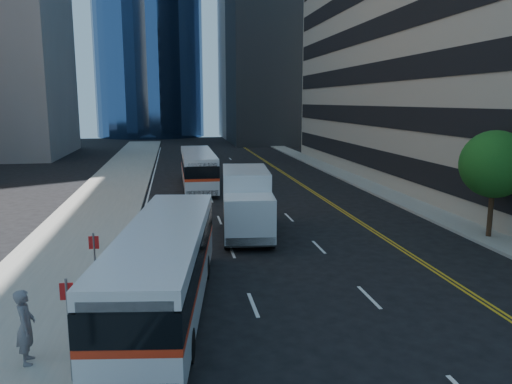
# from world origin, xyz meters

# --- Properties ---
(ground) EXTENTS (160.00, 160.00, 0.00)m
(ground) POSITION_xyz_m (0.00, 0.00, 0.00)
(ground) COLOR black
(ground) RESTS_ON ground
(sidewalk_west) EXTENTS (5.00, 90.00, 0.15)m
(sidewalk_west) POSITION_xyz_m (-10.50, 25.00, 0.07)
(sidewalk_west) COLOR gray
(sidewalk_west) RESTS_ON ground
(sidewalk_east) EXTENTS (2.00, 90.00, 0.15)m
(sidewalk_east) POSITION_xyz_m (9.00, 25.00, 0.07)
(sidewalk_east) COLOR gray
(sidewalk_east) RESTS_ON ground
(street_tree) EXTENTS (3.20, 3.20, 5.10)m
(street_tree) POSITION_xyz_m (9.00, 8.00, 3.64)
(street_tree) COLOR #332114
(street_tree) RESTS_ON sidewalk_east
(bus_front) EXTENTS (3.74, 10.93, 2.76)m
(bus_front) POSITION_xyz_m (-6.29, 2.01, 1.51)
(bus_front) COLOR silver
(bus_front) RESTS_ON ground
(bus_rear) EXTENTS (2.38, 10.74, 2.77)m
(bus_rear) POSITION_xyz_m (-4.13, 25.07, 1.51)
(bus_rear) COLOR silver
(bus_rear) RESTS_ON ground
(box_truck) EXTENTS (2.87, 6.79, 3.16)m
(box_truck) POSITION_xyz_m (-2.42, 10.89, 1.67)
(box_truck) COLOR silver
(box_truck) RESTS_ON ground
(pedestrian) EXTENTS (0.56, 0.76, 1.91)m
(pedestrian) POSITION_xyz_m (-9.66, -0.94, 1.10)
(pedestrian) COLOR slate
(pedestrian) RESTS_ON sidewalk_west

